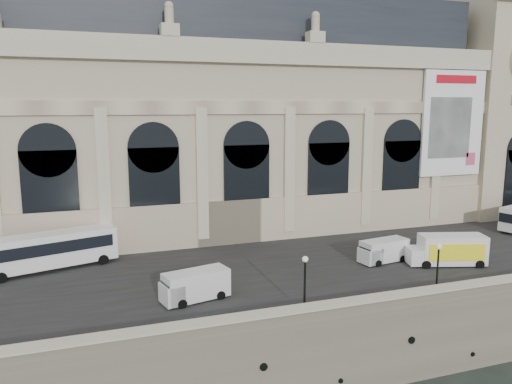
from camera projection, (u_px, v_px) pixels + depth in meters
quay at (245, 237)px, 69.96m from camera, size 160.00×70.00×6.00m
street at (309, 259)px, 49.91m from camera, size 160.00×24.00×0.06m
parapet at (386, 303)px, 37.34m from camera, size 160.00×1.40×1.21m
museum at (208, 118)px, 61.32m from camera, size 69.00×18.70×29.10m
clock_pavilion at (486, 90)px, 70.94m from camera, size 13.00×14.72×36.70m
bus_left at (50, 250)px, 46.37m from camera, size 12.19×5.69×3.53m
van_b at (192, 286)px, 39.11m from camera, size 5.68×3.15×2.39m
van_c at (382, 251)px, 48.78m from camera, size 5.30×2.67×2.26m
box_truck at (448, 250)px, 47.96m from camera, size 7.70×4.40×2.96m
lamp_left at (305, 285)px, 36.56m from camera, size 0.45×0.45×4.41m
lamp_right at (437, 270)px, 40.20m from camera, size 0.43×0.43×4.26m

